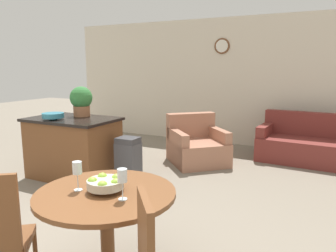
% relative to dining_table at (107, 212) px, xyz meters
% --- Properties ---
extents(wall_back, '(8.00, 0.09, 2.70)m').
position_rel_dining_table_xyz_m(wall_back, '(-0.46, 5.06, 0.77)').
color(wall_back, beige).
rests_on(wall_back, ground_plane).
extents(dining_table, '(1.06, 1.06, 0.75)m').
position_rel_dining_table_xyz_m(dining_table, '(0.00, 0.00, 0.00)').
color(dining_table, brown).
rests_on(dining_table, ground_plane).
extents(fruit_bowl, '(0.28, 0.28, 0.12)m').
position_rel_dining_table_xyz_m(fruit_bowl, '(0.00, 0.00, 0.23)').
color(fruit_bowl, '#B7B29E').
rests_on(fruit_bowl, dining_table).
extents(wine_glass_left, '(0.07, 0.07, 0.23)m').
position_rel_dining_table_xyz_m(wine_glass_left, '(-0.20, -0.08, 0.34)').
color(wine_glass_left, silver).
rests_on(wine_glass_left, dining_table).
extents(wine_glass_right, '(0.07, 0.07, 0.23)m').
position_rel_dining_table_xyz_m(wine_glass_right, '(0.20, -0.07, 0.34)').
color(wine_glass_right, silver).
rests_on(wine_glass_right, dining_table).
extents(kitchen_island, '(1.32, 0.86, 0.92)m').
position_rel_dining_table_xyz_m(kitchen_island, '(-2.00, 1.80, -0.12)').
color(kitchen_island, brown).
rests_on(kitchen_island, ground_plane).
extents(teal_bowl, '(0.31, 0.31, 0.09)m').
position_rel_dining_table_xyz_m(teal_bowl, '(-2.15, 1.58, 0.39)').
color(teal_bowl, teal).
rests_on(teal_bowl, kitchen_island).
extents(potted_plant, '(0.34, 0.34, 0.46)m').
position_rel_dining_table_xyz_m(potted_plant, '(-1.99, 2.02, 0.58)').
color(potted_plant, '#A36642').
rests_on(potted_plant, kitchen_island).
extents(trash_bin, '(0.31, 0.27, 0.69)m').
position_rel_dining_table_xyz_m(trash_bin, '(-1.07, 1.90, -0.24)').
color(trash_bin, '#47474C').
rests_on(trash_bin, ground_plane).
extents(couch, '(2.13, 0.99, 0.85)m').
position_rel_dining_table_xyz_m(couch, '(1.35, 4.30, -0.29)').
color(couch, maroon).
rests_on(couch, ground_plane).
extents(armchair, '(1.28, 1.29, 0.84)m').
position_rel_dining_table_xyz_m(armchair, '(-0.61, 3.36, -0.29)').
color(armchair, '#A87056').
rests_on(armchair, ground_plane).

